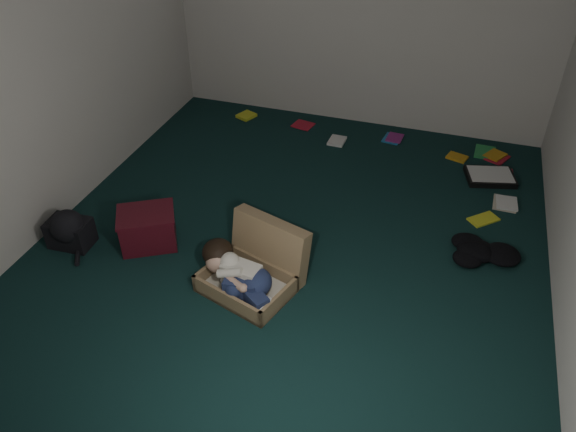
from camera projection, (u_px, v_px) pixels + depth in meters
The scene contains 11 objects.
floor at pixel (294, 240), 4.64m from camera, with size 4.50×4.50×0.00m, color black.
wall_back at pixel (363, 2), 5.58m from camera, with size 4.50×4.50×0.00m, color silver.
wall_front at pixel (118, 329), 2.15m from camera, with size 4.50×4.50×0.00m, color silver.
wall_left at pixel (50, 60), 4.36m from camera, with size 4.50×4.50×0.00m, color silver.
suitcase at pixel (256, 267), 4.16m from camera, with size 0.80×0.79×0.47m.
person at pixel (238, 273), 4.05m from camera, with size 0.64×0.48×0.29m.
maroon_bin at pixel (148, 228), 4.51m from camera, with size 0.56×0.53×0.31m.
backpack at pixel (70, 232), 4.52m from camera, with size 0.42×0.33×0.25m, color black, non-canonical shape.
clothing_pile at pixel (485, 251), 4.41m from camera, with size 0.47×0.38×0.15m, color black, non-canonical shape.
paper_tray at pixel (490, 176), 5.36m from camera, with size 0.51×0.43×0.06m.
book_scatter at pixel (415, 156), 5.70m from camera, with size 3.05×1.45×0.02m.
Camera 1 is at (1.07, -3.44, 2.93)m, focal length 35.00 mm.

